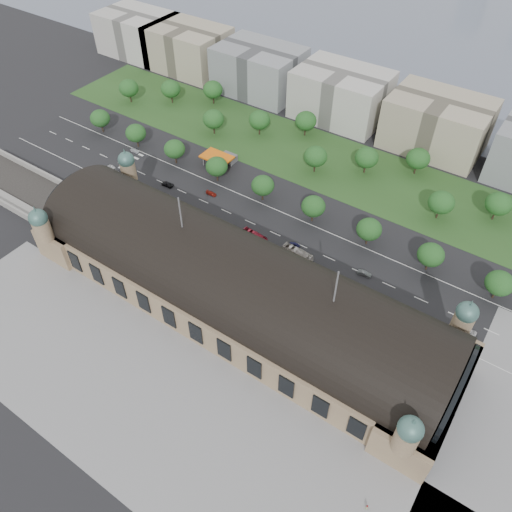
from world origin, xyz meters
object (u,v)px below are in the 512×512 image
Objects in this scene: parked_car_4 at (209,229)px; traffic_car_0 at (112,167)px; traffic_car_1 at (135,151)px; traffic_car_2 at (167,184)px; traffic_car_6 at (467,331)px; parked_car_0 at (149,201)px; petrol_station at (223,158)px; parked_car_1 at (146,199)px; pedestrian_0 at (367,507)px; traffic_car_5 at (364,274)px; parked_car_2 at (182,218)px; parked_car_6 at (235,242)px; bus_east at (328,280)px; bus_mid at (297,253)px; traffic_car_3 at (211,193)px; parked_car_3 at (174,220)px; parked_car_5 at (209,238)px; bus_west at (255,236)px; traffic_car_4 at (294,244)px.

traffic_car_0 is at bearing -126.84° from parked_car_4.
traffic_car_2 reaches higher than traffic_car_1.
parked_car_0 is at bearing -82.98° from traffic_car_6.
traffic_car_0 is 0.76× the size of traffic_car_2.
parked_car_4 is at bearing -60.41° from petrol_station.
traffic_car_1 is at bearing -154.45° from parked_car_1.
pedestrian_0 is at bearing 58.09° from traffic_car_2.
pedestrian_0 is (35.18, -72.03, 0.09)m from traffic_car_5.
petrol_station is 42.78m from parked_car_2.
parked_car_4 reaches higher than parked_car_6.
traffic_car_1 is 0.93× the size of parked_car_6.
traffic_car_1 is 32.40m from traffic_car_2.
traffic_car_6 is at bearing 68.46° from parked_car_2.
bus_east reaches higher than traffic_car_0.
traffic_car_2 is 69.69m from bus_mid.
traffic_car_3 is at bearing -97.45° from traffic_car_1.
parked_car_4 is (12.84, 1.25, -0.03)m from parked_car_2.
parked_car_3 reaches higher than parked_car_4.
parked_car_5 is (-96.84, -12.15, -0.05)m from traffic_car_6.
traffic_car_2 is 94.32m from traffic_car_5.
parked_car_0 is at bearing 102.26° from bus_west.
traffic_car_6 is 0.56× the size of bus_east.
parked_car_3 is 67.39m from bus_east.
bus_west is (40.90, -34.25, -1.43)m from petrol_station.
traffic_car_0 is 67.21m from parked_car_5.
bus_east is (-9.04, -10.52, 0.65)m from traffic_car_5.
traffic_car_6 reaches higher than parked_car_3.
traffic_car_1 is at bearing -143.39° from parked_car_3.
traffic_car_5 is 44.06m from bus_west.
parked_car_3 reaches higher than traffic_car_3.
traffic_car_3 is 26.29m from parked_car_0.
bus_west is (-82.29, -2.12, 0.70)m from traffic_car_6.
traffic_car_2 is 35.06m from parked_car_4.
bus_west is 5.95× the size of pedestrian_0.
traffic_car_4 is at bearing 83.70° from parked_car_3.
parked_car_1 is at bearing -125.01° from parked_car_3.
parked_car_4 is at bearing -176.59° from parked_car_5.
parked_car_5 is at bearing 11.67° from parked_car_4.
parked_car_4 is at bearing 69.26° from parked_car_2.
traffic_car_6 reaches higher than parked_car_5.
bus_mid is at bearing 70.72° from parked_car_5.
parked_car_6 is at bearing 111.04° from bus_mid.
traffic_car_0 is 0.34× the size of bus_mid.
traffic_car_2 is at bearing -98.83° from traffic_car_4.
parked_car_2 is 1.11× the size of parked_car_6.
traffic_car_3 is 134.56m from pedestrian_0.
traffic_car_6 is 1.26× the size of parked_car_3.
traffic_car_2 is 1.20× the size of parked_car_0.
traffic_car_2 is at bearing 79.22° from bus_east.
petrol_station reaches higher than traffic_car_1.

